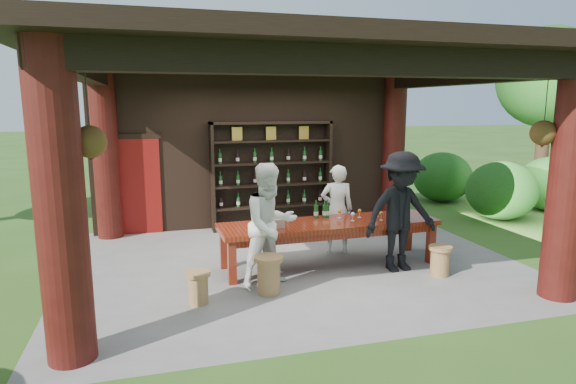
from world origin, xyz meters
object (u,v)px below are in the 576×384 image
object	(u,v)px
guest_woman	(270,225)
guest_man	(401,212)
wine_shelf	(272,175)
stool_near_right	(440,260)
stool_far_left	(198,287)
napkin_basket	(276,223)
stool_near_left	(269,274)
host	(337,209)
tasting_table	(329,228)

from	to	relation	value
guest_woman	guest_man	xyz separation A→B (m)	(2.16, 0.06, 0.05)
wine_shelf	stool_near_right	world-z (taller)	wine_shelf
wine_shelf	stool_far_left	xyz separation A→B (m)	(-1.94, -3.76, -0.92)
stool_near_right	napkin_basket	bearing A→B (deg)	161.75
stool_near_left	host	xyz separation A→B (m)	(1.62, 1.53, 0.52)
guest_woman	stool_far_left	bearing A→B (deg)	-178.09
guest_woman	tasting_table	bearing A→B (deg)	7.72
stool_near_right	stool_near_left	bearing A→B (deg)	179.67
wine_shelf	guest_man	xyz separation A→B (m)	(1.33, -3.27, -0.19)
host	napkin_basket	xyz separation A→B (m)	(-1.32, -0.74, 0.01)
guest_man	host	bearing A→B (deg)	115.78
stool_far_left	wine_shelf	bearing A→B (deg)	62.72
stool_near_right	guest_woman	world-z (taller)	guest_woman
stool_near_right	guest_man	size ratio (longest dim) A/B	0.25
guest_man	stool_far_left	bearing A→B (deg)	-175.24
stool_far_left	napkin_basket	distance (m)	1.68
stool_near_left	napkin_basket	size ratio (longest dim) A/B	2.10
wine_shelf	host	world-z (taller)	wine_shelf
guest_woman	guest_man	bearing A→B (deg)	-17.59
stool_near_right	napkin_basket	world-z (taller)	napkin_basket
stool_near_right	host	world-z (taller)	host
host	stool_near_right	bearing A→B (deg)	139.35
stool_far_left	host	world-z (taller)	host
stool_near_right	guest_woman	size ratio (longest dim) A/B	0.26
host	guest_man	xyz separation A→B (m)	(0.64, -1.14, 0.16)
stool_near_left	stool_far_left	xyz separation A→B (m)	(-1.00, -0.09, -0.05)
stool_near_left	guest_man	size ratio (longest dim) A/B	0.28
stool_near_left	stool_near_right	size ratio (longest dim) A/B	1.15
tasting_table	napkin_basket	size ratio (longest dim) A/B	14.15
guest_woman	napkin_basket	size ratio (longest dim) A/B	7.04
guest_man	wine_shelf	bearing A→B (deg)	108.36
stool_near_right	napkin_basket	size ratio (longest dim) A/B	1.83
guest_woman	napkin_basket	xyz separation A→B (m)	(0.20, 0.46, -0.10)
tasting_table	guest_man	distance (m)	1.19
tasting_table	stool_near_left	world-z (taller)	tasting_table
guest_woman	stool_near_left	bearing A→B (deg)	-126.94
tasting_table	guest_man	bearing A→B (deg)	-27.16
stool_near_left	stool_near_right	world-z (taller)	stool_near_left
stool_far_left	guest_man	size ratio (longest dim) A/B	0.23
wine_shelf	guest_man	distance (m)	3.54
host	napkin_basket	size ratio (longest dim) A/B	6.19
tasting_table	stool_near_right	world-z (taller)	tasting_table
tasting_table	stool_near_left	bearing A→B (deg)	-143.85
tasting_table	stool_far_left	world-z (taller)	tasting_table
stool_near_left	wine_shelf	bearing A→B (deg)	75.63
guest_woman	napkin_basket	world-z (taller)	guest_woman
host	tasting_table	bearing A→B (deg)	72.21
tasting_table	guest_woman	size ratio (longest dim) A/B	2.01
wine_shelf	guest_man	size ratio (longest dim) A/B	1.36
guest_man	napkin_basket	world-z (taller)	guest_man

